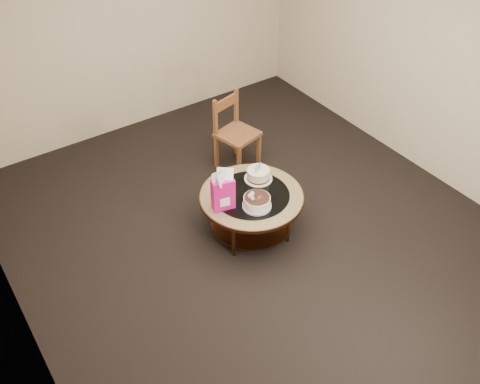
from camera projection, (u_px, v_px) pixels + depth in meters
ground at (251, 229)px, 5.46m from camera, size 5.00×5.00×0.00m
room_walls at (253, 95)px, 4.47m from camera, size 4.52×5.02×2.61m
coffee_table at (251, 201)px, 5.22m from camera, size 1.02×1.02×0.46m
decorated_cake at (257, 202)px, 4.99m from camera, size 0.28×0.28×0.16m
cream_cake at (258, 175)px, 5.31m from camera, size 0.28×0.28×0.18m
gift_bag at (223, 190)px, 4.89m from camera, size 0.23×0.19×0.42m
pillar_candle at (227, 181)px, 5.29m from camera, size 0.12×0.12×0.08m
dining_chair at (235, 132)px, 6.03m from camera, size 0.49×0.49×0.88m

